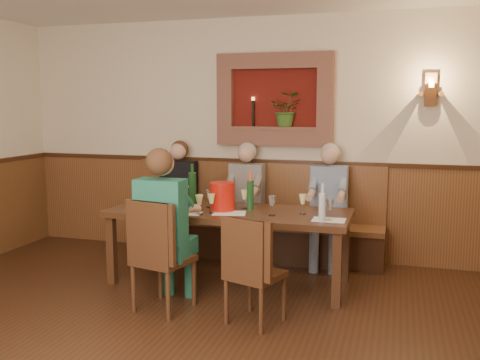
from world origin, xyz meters
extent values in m
cube|color=beige|center=(0.00, 3.00, 1.40)|extent=(6.00, 0.04, 2.80)
cube|color=brown|center=(0.00, 2.98, 0.55)|extent=(6.00, 0.04, 1.10)
cube|color=#381E0F|center=(0.00, 2.98, 1.12)|extent=(6.02, 0.06, 0.05)
cube|color=#5C130D|center=(0.20, 2.98, 1.85)|extent=(1.00, 0.02, 0.70)
cube|color=brown|center=(0.20, 2.94, 2.29)|extent=(1.36, 0.12, 0.18)
cube|color=brown|center=(0.20, 2.94, 1.41)|extent=(1.36, 0.12, 0.18)
cube|color=brown|center=(-0.39, 2.94, 1.85)|extent=(0.18, 0.12, 0.70)
cube|color=brown|center=(0.79, 2.94, 1.85)|extent=(0.18, 0.12, 0.70)
cube|color=brown|center=(0.20, 2.94, 1.52)|extent=(1.00, 0.14, 0.04)
imported|color=#375C1F|center=(0.35, 2.94, 1.74)|extent=(0.35, 0.30, 0.39)
cylinder|color=black|center=(-0.05, 2.94, 1.69)|extent=(0.03, 0.03, 0.30)
cylinder|color=#FFBF59|center=(-0.05, 2.94, 1.86)|extent=(0.04, 0.04, 0.04)
cube|color=brown|center=(1.90, 2.95, 1.95)|extent=(0.12, 0.08, 0.35)
cylinder|color=brown|center=(1.80, 2.88, 1.90)|extent=(0.05, 0.18, 0.05)
cylinder|color=brown|center=(2.00, 2.88, 1.90)|extent=(0.05, 0.18, 0.05)
cylinder|color=#FFBF59|center=(1.90, 2.82, 2.00)|extent=(0.06, 0.06, 0.06)
cube|color=#382110|center=(0.00, 1.85, 0.72)|extent=(2.40, 0.90, 0.06)
cube|color=#382110|center=(-1.12, 1.48, 0.34)|extent=(0.08, 0.08, 0.69)
cube|color=#382110|center=(1.12, 1.48, 0.34)|extent=(0.08, 0.08, 0.69)
cube|color=#382110|center=(-1.12, 2.22, 0.34)|extent=(0.08, 0.08, 0.69)
cube|color=#382110|center=(1.12, 2.22, 0.34)|extent=(0.08, 0.08, 0.69)
cube|color=#381E0F|center=(0.00, 2.76, 0.20)|extent=(3.00, 0.40, 0.40)
cube|color=brown|center=(0.00, 2.76, 0.42)|extent=(3.00, 0.45, 0.06)
cube|color=brown|center=(0.00, 2.95, 0.78)|extent=(3.00, 0.06, 0.66)
cube|color=#382110|center=(-0.34, 1.01, 0.21)|extent=(0.50, 0.50, 0.42)
cube|color=#382110|center=(-0.34, 1.01, 0.45)|extent=(0.53, 0.53, 0.05)
cube|color=#382110|center=(-0.38, 0.82, 0.73)|extent=(0.44, 0.14, 0.52)
cube|color=#382110|center=(0.51, 0.96, 0.19)|extent=(0.49, 0.49, 0.38)
cube|color=#382110|center=(0.51, 0.96, 0.41)|extent=(0.51, 0.51, 0.05)
cube|color=#382110|center=(0.45, 0.78, 0.67)|extent=(0.39, 0.17, 0.48)
cube|color=black|center=(-0.92, 2.62, 0.23)|extent=(0.39, 0.41, 0.45)
cube|color=black|center=(-0.92, 2.78, 0.86)|extent=(0.39, 0.21, 0.52)
sphere|color=#D8A384|center=(-0.92, 2.74, 1.24)|extent=(0.20, 0.20, 0.20)
sphere|color=#4C2D19|center=(-0.92, 2.79, 1.26)|extent=(0.22, 0.22, 0.22)
cube|color=#5B5553|center=(-0.08, 2.62, 0.23)|extent=(0.39, 0.41, 0.45)
cube|color=#5B5553|center=(-0.08, 2.78, 0.86)|extent=(0.39, 0.21, 0.51)
sphere|color=#D8A384|center=(-0.08, 2.74, 1.24)|extent=(0.20, 0.20, 0.20)
sphere|color=#B2B2B2|center=(-0.08, 2.79, 1.25)|extent=(0.22, 0.22, 0.22)
cube|color=navy|center=(0.88, 2.62, 0.23)|extent=(0.40, 0.42, 0.45)
cube|color=navy|center=(0.88, 2.78, 0.86)|extent=(0.40, 0.21, 0.52)
sphere|color=#D8A384|center=(0.88, 2.74, 1.24)|extent=(0.20, 0.20, 0.20)
sphere|color=#B2B2B2|center=(0.88, 2.79, 1.26)|extent=(0.22, 0.22, 0.22)
cube|color=#195158|center=(-0.34, 1.15, 0.23)|extent=(0.42, 0.44, 0.45)
cube|color=#195158|center=(-0.34, 0.98, 0.89)|extent=(0.42, 0.22, 0.55)
sphere|color=#D8A384|center=(-0.34, 1.02, 1.30)|extent=(0.21, 0.21, 0.21)
sphere|color=#4C2D19|center=(-0.34, 0.97, 1.32)|extent=(0.23, 0.23, 0.23)
cylinder|color=red|center=(-0.06, 1.81, 0.89)|extent=(0.32, 0.32, 0.28)
cylinder|color=#19471E|center=(0.21, 1.91, 0.90)|extent=(0.08, 0.08, 0.29)
cylinder|color=#EC521A|center=(0.21, 1.91, 1.09)|extent=(0.03, 0.03, 0.09)
cylinder|color=#19471E|center=(-0.47, 2.04, 0.92)|extent=(0.11, 0.11, 0.33)
cylinder|color=#19471E|center=(-0.47, 2.04, 1.13)|extent=(0.04, 0.04, 0.09)
cylinder|color=silver|center=(0.97, 1.58, 0.88)|extent=(0.07, 0.07, 0.26)
cylinder|color=silver|center=(0.97, 1.58, 1.05)|extent=(0.03, 0.03, 0.09)
cube|color=white|center=(-0.83, 1.66, 0.75)|extent=(0.32, 0.27, 0.00)
cube|color=white|center=(0.05, 1.70, 0.75)|extent=(0.36, 0.29, 0.00)
cube|color=white|center=(1.02, 1.67, 0.75)|extent=(0.30, 0.22, 0.00)
cube|color=white|center=(-0.34, 1.57, 0.75)|extent=(0.30, 0.23, 0.00)
camera|label=1|loc=(1.60, -3.14, 1.80)|focal=40.00mm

